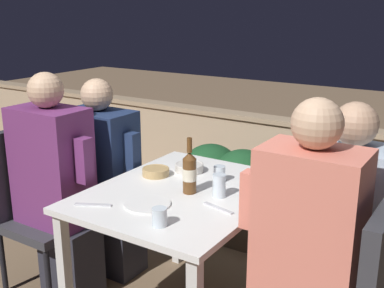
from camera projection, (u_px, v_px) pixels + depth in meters
parapet_wall at (306, 164)px, 3.95m from camera, size 9.00×0.18×0.71m
dining_table at (184, 208)px, 2.40m from camera, size 0.83×1.04×0.73m
planter_hedge at (241, 190)px, 3.37m from camera, size 0.94×0.47×0.66m
chair_left_near at (34, 196)px, 2.78m from camera, size 0.45×0.44×0.94m
person_purple_stripe at (58, 188)px, 2.65m from camera, size 0.49×0.26×1.28m
chair_left_far at (81, 180)px, 3.05m from camera, size 0.45×0.44×0.94m
person_navy_jumper at (105, 178)px, 2.92m from camera, size 0.50×0.26×1.21m
person_coral_top at (300, 259)px, 1.89m from camera, size 0.48×0.26×1.30m
chair_right_far at (384, 261)px, 2.08m from camera, size 0.45×0.44×0.94m
person_blue_shirt at (337, 236)px, 2.17m from camera, size 0.52×0.26×1.23m
beer_bottle at (190, 172)px, 2.32m from camera, size 0.07×0.07×0.28m
plate_0 at (147, 204)px, 2.20m from camera, size 0.22×0.22×0.01m
bowl_0 at (189, 167)px, 2.64m from camera, size 0.16×0.16×0.05m
bowl_1 at (156, 171)px, 2.58m from camera, size 0.15×0.15×0.04m
glass_cup_0 at (160, 217)px, 1.99m from camera, size 0.06×0.06×0.08m
glass_cup_1 at (219, 186)px, 2.28m from camera, size 0.06×0.06×0.11m
glass_cup_2 at (219, 174)px, 2.49m from camera, size 0.06×0.06×0.08m
fork_0 at (218, 208)px, 2.16m from camera, size 0.17×0.06×0.01m
fork_1 at (93, 205)px, 2.20m from camera, size 0.16×0.10×0.01m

